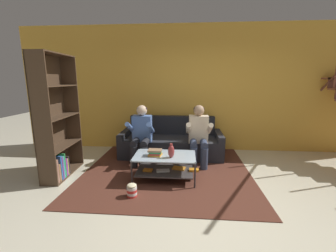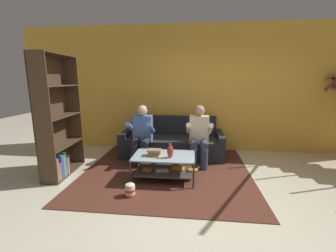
# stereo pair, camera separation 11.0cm
# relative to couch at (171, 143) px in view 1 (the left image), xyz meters

# --- Properties ---
(ground) EXTENTS (16.80, 16.80, 0.00)m
(ground) POSITION_rel_couch_xyz_m (0.56, -1.92, -0.28)
(ground) COLOR beige
(back_partition) EXTENTS (8.40, 0.12, 2.90)m
(back_partition) POSITION_rel_couch_xyz_m (0.56, 0.54, 1.17)
(back_partition) COLOR gold
(back_partition) RESTS_ON ground
(couch) EXTENTS (2.21, 0.89, 0.84)m
(couch) POSITION_rel_couch_xyz_m (0.00, 0.00, 0.00)
(couch) COLOR #24262C
(couch) RESTS_ON ground
(person_seated_left) EXTENTS (0.50, 0.58, 1.16)m
(person_seated_left) POSITION_rel_couch_xyz_m (-0.57, -0.53, 0.35)
(person_seated_left) COLOR #212228
(person_seated_left) RESTS_ON ground
(person_seated_right) EXTENTS (0.50, 0.58, 1.18)m
(person_seated_right) POSITION_rel_couch_xyz_m (0.57, -0.53, 0.36)
(person_seated_right) COLOR #343F59
(person_seated_right) RESTS_ON ground
(coffee_table) EXTENTS (1.09, 0.65, 0.42)m
(coffee_table) POSITION_rel_couch_xyz_m (-0.01, -1.27, -0.00)
(coffee_table) COLOR #A8BBC8
(coffee_table) RESTS_ON ground
(area_rug) EXTENTS (3.00, 3.22, 0.01)m
(area_rug) POSITION_rel_couch_xyz_m (-0.01, -0.76, -0.27)
(area_rug) COLOR #532B1F
(area_rug) RESTS_ON ground
(vase) EXTENTS (0.10, 0.10, 0.23)m
(vase) POSITION_rel_couch_xyz_m (0.09, -1.38, 0.26)
(vase) COLOR maroon
(vase) RESTS_ON coffee_table
(book_stack) EXTENTS (0.23, 0.21, 0.11)m
(book_stack) POSITION_rel_couch_xyz_m (-0.18, -1.31, 0.20)
(book_stack) COLOR orange
(book_stack) RESTS_ON coffee_table
(bookshelf) EXTENTS (0.35, 1.02, 2.09)m
(bookshelf) POSITION_rel_couch_xyz_m (-1.90, -1.28, 0.56)
(bookshelf) COLOR #473424
(bookshelf) RESTS_ON ground
(popcorn_tub) EXTENTS (0.15, 0.15, 0.20)m
(popcorn_tub) POSITION_rel_couch_xyz_m (-0.44, -1.92, -0.18)
(popcorn_tub) COLOR red
(popcorn_tub) RESTS_ON ground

